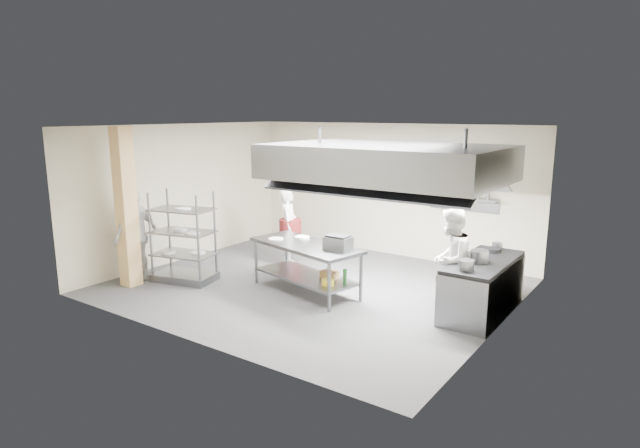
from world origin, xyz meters
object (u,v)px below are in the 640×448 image
Objects in this scene: island at (306,268)px; chef_line at (451,260)px; pass_rack at (183,237)px; cooking_range at (482,288)px; chef_plating at (136,235)px; griddle at (338,242)px; stockpot at (479,256)px; chef_head at (289,227)px.

chef_line reaches higher than island.
island is 2.52m from pass_rack.
cooking_range is at bearing 113.31° from chef_line.
island is 3.40m from chef_plating.
griddle is 2.38m from stockpot.
chef_plating is at bearing -160.49° from cooking_range.
island is at bearing 5.29° from pass_rack.
island is at bearing -176.80° from griddle.
cooking_range is (5.34, 1.63, -0.46)m from pass_rack.
chef_plating reaches higher than chef_head.
griddle is at bearing 2.34° from pass_rack.
island is 1.26× the size of pass_rack.
chef_head is (1.01, 2.03, -0.04)m from pass_rack.
cooking_range is 2.53m from griddle.
island is at bearing -164.88° from cooking_range.
chef_head reaches higher than island.
island is at bearing -162.14° from chef_head.
pass_rack reaches higher than stockpot.
island is 1.27× the size of chef_line.
pass_rack is 5.06m from chef_line.
griddle is (3.74, 1.40, 0.10)m from chef_plating.
griddle is (3.01, 0.88, 0.14)m from pass_rack.
chef_line is at bearing 25.88° from island.
griddle is at bearing -149.94° from chef_head.
pass_rack is 1.04× the size of chef_head.
griddle reaches higher than cooking_range.
chef_head is at bearing 135.61° from chef_plating.
chef_line is 0.95× the size of chef_plating.
cooking_range is at bearing 27.86° from island.
chef_plating is 6.37m from stockpot.
island is 1.20× the size of chef_plating.
griddle reaches higher than stockpot.
chef_line reaches higher than chef_head.
island is 1.31× the size of chef_head.
chef_head is 2.31m from griddle.
pass_rack is at bearing -164.54° from stockpot.
chef_line is at bearing 13.90° from griddle.
pass_rack is 6.20× the size of stockpot.
cooking_range is at bearing -125.26° from chef_head.
chef_head is (-4.33, 0.40, 0.42)m from cooking_range.
pass_rack is 0.88× the size of cooking_range.
chef_line is (3.85, -0.62, 0.03)m from chef_head.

